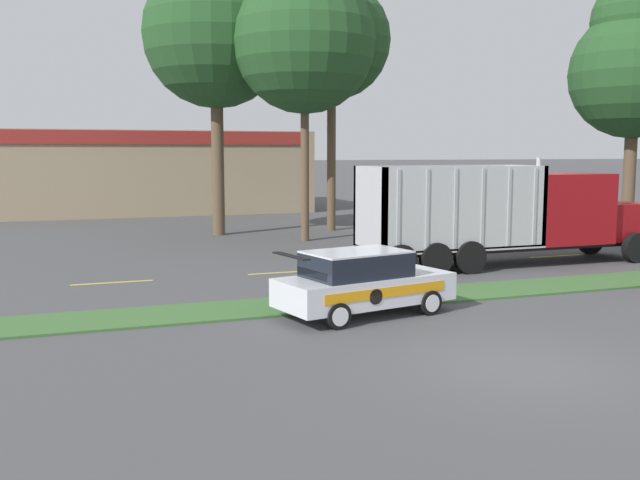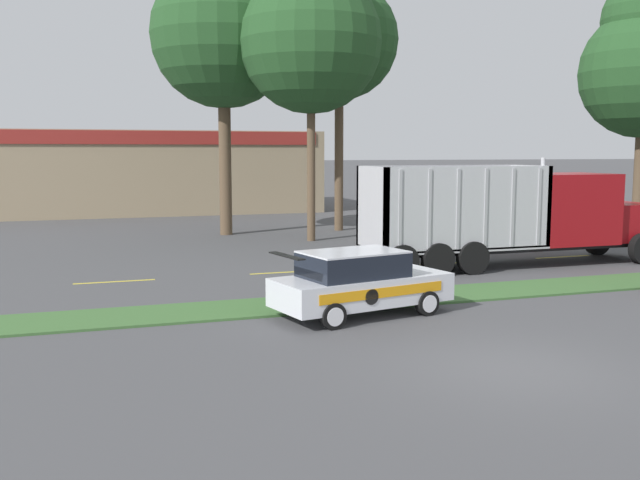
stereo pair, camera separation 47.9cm
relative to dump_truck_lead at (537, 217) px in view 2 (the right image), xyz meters
The scene contains 12 objects.
ground_plane 12.91m from the dump_truck_lead, 127.05° to the right, with size 600.00×600.00×0.00m, color #474749.
grass_verge 8.81m from the dump_truck_lead, 153.05° to the right, with size 120.00×2.07×0.06m, color #3D6633.
centre_line_3 14.34m from the dump_truck_lead, behind, with size 2.40×0.14×0.01m, color yellow.
centre_line_4 9.02m from the dump_truck_lead, behind, with size 2.40×0.14×0.01m, color yellow.
centre_line_5 3.94m from the dump_truck_lead, 161.90° to the left, with size 2.40×0.14×0.01m, color yellow.
centre_line_6 2.82m from the dump_truck_lead, 29.08° to the left, with size 2.40×0.14×0.01m, color yellow.
dump_truck_lead is the anchor object (origin of this frame).
rally_car 10.37m from the dump_truck_lead, 148.48° to the right, with size 4.57×2.61×1.62m.
store_building_backdrop 31.21m from the dump_truck_lead, 113.69° to the left, with size 24.80×12.10×5.20m.
tree_behind_left 12.80m from the dump_truck_lead, 121.94° to the left, with size 6.12×6.12×13.19m.
tree_behind_centre 15.11m from the dump_truck_lead, 103.03° to the left, with size 5.76×5.76×13.63m.
tree_behind_far_right 17.13m from the dump_truck_lead, 124.85° to the left, with size 6.69×6.69×14.27m.
Camera 2 is at (-7.33, -10.82, 3.92)m, focal length 40.00 mm.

